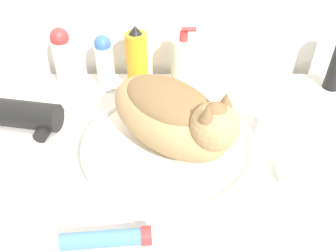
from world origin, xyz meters
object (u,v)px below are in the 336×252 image
object	(u,v)px
spray_bottle_trigger	(136,61)
soap_bar	(296,170)
cream_tube	(107,239)
soap_pump_bottle	(182,64)
lotion_bottle_white	(63,60)
cat	(172,114)
deodorant_stick	(104,63)
faucet	(259,113)
hair_dryer	(24,115)

from	to	relation	value
spray_bottle_trigger	soap_bar	bearing A→B (deg)	-42.87
cream_tube	soap_bar	world-z (taller)	cream_tube
soap_pump_bottle	cream_tube	world-z (taller)	soap_pump_bottle
soap_pump_bottle	cream_tube	xyz separation A→B (m)	(-0.15, -0.49, -0.06)
lotion_bottle_white	spray_bottle_trigger	bearing A→B (deg)	-0.00
spray_bottle_trigger	soap_bar	distance (m)	0.49
cat	deodorant_stick	xyz separation A→B (m)	(-0.18, 0.27, -0.04)
cream_tube	soap_bar	size ratio (longest dim) A/B	1.95
cat	deodorant_stick	world-z (taller)	cat
cat	faucet	bearing A→B (deg)	65.35
cat	lotion_bottle_white	distance (m)	0.40
hair_dryer	soap_bar	distance (m)	0.64
soap_bar	cream_tube	bearing A→B (deg)	-156.60
faucet	deodorant_stick	distance (m)	0.43
cream_tube	soap_bar	distance (m)	0.41
deodorant_stick	hair_dryer	xyz separation A→B (m)	(-0.18, -0.17, -0.05)
cream_tube	lotion_bottle_white	bearing A→B (deg)	109.30
lotion_bottle_white	deodorant_stick	world-z (taller)	lotion_bottle_white
deodorant_stick	hair_dryer	bearing A→B (deg)	-136.77
cream_tube	spray_bottle_trigger	bearing A→B (deg)	87.36
faucet	hair_dryer	world-z (taller)	faucet
cat	soap_pump_bottle	world-z (taller)	cat
spray_bottle_trigger	cream_tube	size ratio (longest dim) A/B	1.15
deodorant_stick	faucet	bearing A→B (deg)	-27.65
lotion_bottle_white	deodorant_stick	bearing A→B (deg)	0.00
deodorant_stick	lotion_bottle_white	bearing A→B (deg)	180.00
faucet	cream_tube	world-z (taller)	faucet
cat	cream_tube	bearing A→B (deg)	-72.34
soap_pump_bottle	deodorant_stick	size ratio (longest dim) A/B	1.14
spray_bottle_trigger	soap_bar	world-z (taller)	spray_bottle_trigger
cat	hair_dryer	size ratio (longest dim) A/B	1.73
cream_tube	faucet	bearing A→B (deg)	42.77
cream_tube	hair_dryer	bearing A→B (deg)	126.57
cat	spray_bottle_trigger	distance (m)	0.29
spray_bottle_trigger	cream_tube	distance (m)	0.50
soap_pump_bottle	soap_bar	size ratio (longest dim) A/B	2.19
spray_bottle_trigger	lotion_bottle_white	xyz separation A→B (m)	(-0.19, 0.00, 0.00)
cat	soap_pump_bottle	size ratio (longest dim) A/B	1.95
soap_bar	cat	bearing A→B (deg)	167.76
faucet	deodorant_stick	size ratio (longest dim) A/B	0.94
soap_bar	soap_pump_bottle	bearing A→B (deg)	125.09
faucet	spray_bottle_trigger	distance (m)	0.35
faucet	hair_dryer	xyz separation A→B (m)	(-0.56, 0.03, -0.03)
deodorant_stick	cream_tube	distance (m)	0.50
lotion_bottle_white	cream_tube	size ratio (longest dim) A/B	1.11
hair_dryer	soap_pump_bottle	bearing A→B (deg)	-146.55
faucet	soap_pump_bottle	world-z (taller)	soap_pump_bottle
faucet	soap_bar	bearing A→B (deg)	97.70
lotion_bottle_white	cream_tube	bearing A→B (deg)	-70.70
soap_pump_bottle	deodorant_stick	bearing A→B (deg)	180.00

